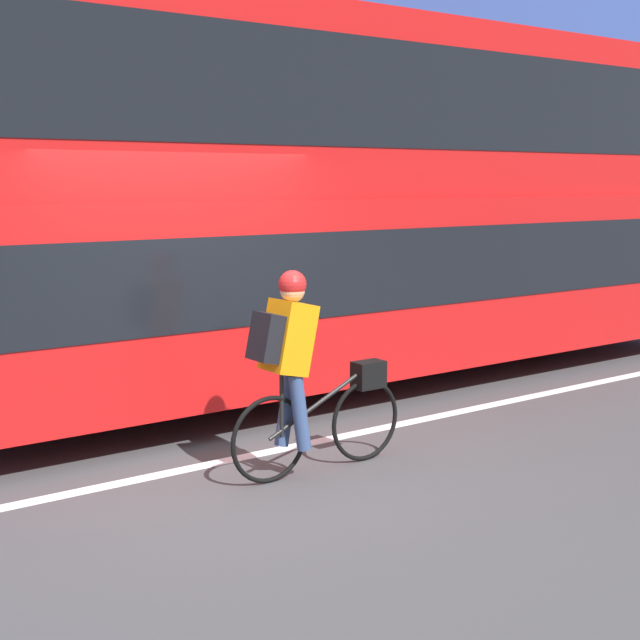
{
  "coord_description": "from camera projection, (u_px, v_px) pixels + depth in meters",
  "views": [
    {
      "loc": [
        -3.4,
        -5.89,
        2.28
      ],
      "look_at": [
        1.34,
        0.65,
        1.0
      ],
      "focal_mm": 50.0,
      "sensor_mm": 36.0,
      "label": 1
    }
  ],
  "objects": [
    {
      "name": "ground_plane",
      "position": [
        231.0,
        471.0,
        7.04
      ],
      "size": [
        80.0,
        80.0,
        0.0
      ],
      "primitive_type": "plane",
      "color": "#424244"
    },
    {
      "name": "road_center_line",
      "position": [
        217.0,
        463.0,
        7.22
      ],
      "size": [
        50.0,
        0.14,
        0.01
      ],
      "primitive_type": "cube",
      "color": "silver",
      "rests_on": "ground_plane"
    },
    {
      "name": "sidewalk_curb",
      "position": [
        23.0,
        359.0,
        11.13
      ],
      "size": [
        60.0,
        1.61,
        0.12
      ],
      "color": "gray",
      "rests_on": "ground_plane"
    },
    {
      "name": "bus",
      "position": [
        357.0,
        191.0,
        9.88
      ],
      "size": [
        10.03,
        2.54,
        3.89
      ],
      "color": "black",
      "rests_on": "ground_plane"
    },
    {
      "name": "cyclist_on_bike",
      "position": [
        301.0,
        366.0,
        6.8
      ],
      "size": [
        1.6,
        0.32,
        1.61
      ],
      "color": "black",
      "rests_on": "ground_plane"
    },
    {
      "name": "trash_bin",
      "position": [
        62.0,
        319.0,
        11.28
      ],
      "size": [
        0.44,
        0.44,
        0.81
      ],
      "color": "#515156",
      "rests_on": "sidewalk_curb"
    }
  ]
}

